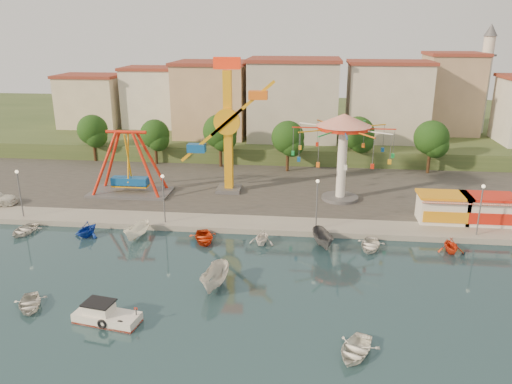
# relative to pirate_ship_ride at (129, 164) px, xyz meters

# --- Properties ---
(ground) EXTENTS (200.00, 200.00, 0.00)m
(ground) POSITION_rel_pirate_ship_ride_xyz_m (14.97, -21.98, -4.39)
(ground) COLOR #132836
(ground) RESTS_ON ground
(quay_deck) EXTENTS (200.00, 100.00, 0.60)m
(quay_deck) POSITION_rel_pirate_ship_ride_xyz_m (14.97, 40.02, -4.09)
(quay_deck) COLOR #9E998E
(quay_deck) RESTS_ON ground
(asphalt_pad) EXTENTS (90.00, 28.00, 0.01)m
(asphalt_pad) POSITION_rel_pirate_ship_ride_xyz_m (14.97, 8.02, -3.79)
(asphalt_pad) COLOR #4C4944
(asphalt_pad) RESTS_ON quay_deck
(hill_terrace) EXTENTS (200.00, 60.00, 3.00)m
(hill_terrace) POSITION_rel_pirate_ship_ride_xyz_m (14.97, 45.02, -2.89)
(hill_terrace) COLOR #384C26
(hill_terrace) RESTS_ON ground
(pirate_ship_ride) EXTENTS (10.00, 5.00, 8.00)m
(pirate_ship_ride) POSITION_rel_pirate_ship_ride_xyz_m (0.00, 0.00, 0.00)
(pirate_ship_ride) COLOR #59595E
(pirate_ship_ride) RESTS_ON quay_deck
(kamikaze_tower) EXTENTS (7.81, 3.10, 16.50)m
(kamikaze_tower) POSITION_rel_pirate_ship_ride_xyz_m (12.49, 2.03, 4.03)
(kamikaze_tower) COLOR #59595E
(kamikaze_tower) RESTS_ON quay_deck
(wave_swinger) EXTENTS (11.60, 11.60, 10.40)m
(wave_swinger) POSITION_rel_pirate_ship_ride_xyz_m (25.91, 0.53, 3.80)
(wave_swinger) COLOR #59595E
(wave_swinger) RESTS_ON quay_deck
(booth_left) EXTENTS (5.40, 3.78, 3.08)m
(booth_left) POSITION_rel_pirate_ship_ride_xyz_m (36.36, -5.50, -2.23)
(booth_left) COLOR white
(booth_left) RESTS_ON quay_deck
(booth_mid) EXTENTS (5.40, 3.78, 3.08)m
(booth_mid) POSITION_rel_pirate_ship_ride_xyz_m (40.95, -5.50, -2.23)
(booth_mid) COLOR white
(booth_mid) RESTS_ON quay_deck
(lamp_post_0) EXTENTS (0.14, 0.14, 5.00)m
(lamp_post_0) POSITION_rel_pirate_ship_ride_xyz_m (-9.03, -8.98, -1.29)
(lamp_post_0) COLOR #59595E
(lamp_post_0) RESTS_ON quay_deck
(lamp_post_1) EXTENTS (0.14, 0.14, 5.00)m
(lamp_post_1) POSITION_rel_pirate_ship_ride_xyz_m (6.97, -8.98, -1.29)
(lamp_post_1) COLOR #59595E
(lamp_post_1) RESTS_ON quay_deck
(lamp_post_2) EXTENTS (0.14, 0.14, 5.00)m
(lamp_post_2) POSITION_rel_pirate_ship_ride_xyz_m (22.97, -8.98, -1.29)
(lamp_post_2) COLOR #59595E
(lamp_post_2) RESTS_ON quay_deck
(lamp_post_3) EXTENTS (0.14, 0.14, 5.00)m
(lamp_post_3) POSITION_rel_pirate_ship_ride_xyz_m (38.97, -8.98, -1.29)
(lamp_post_3) COLOR #59595E
(lamp_post_3) RESTS_ON quay_deck
(tree_0) EXTENTS (4.60, 4.60, 7.19)m
(tree_0) POSITION_rel_pirate_ship_ride_xyz_m (-11.03, 14.99, 1.08)
(tree_0) COLOR #382314
(tree_0) RESTS_ON quay_deck
(tree_1) EXTENTS (4.35, 4.35, 6.80)m
(tree_1) POSITION_rel_pirate_ship_ride_xyz_m (-1.03, 14.26, 0.81)
(tree_1) COLOR #382314
(tree_1) RESTS_ON quay_deck
(tree_2) EXTENTS (5.02, 5.02, 7.85)m
(tree_2) POSITION_rel_pirate_ship_ride_xyz_m (8.97, 13.83, 1.52)
(tree_2) COLOR #382314
(tree_2) RESTS_ON quay_deck
(tree_3) EXTENTS (4.68, 4.68, 7.32)m
(tree_3) POSITION_rel_pirate_ship_ride_xyz_m (18.97, 12.38, 1.16)
(tree_3) COLOR #382314
(tree_3) RESTS_ON quay_deck
(tree_4) EXTENTS (4.86, 4.86, 7.60)m
(tree_4) POSITION_rel_pirate_ship_ride_xyz_m (28.97, 15.37, 1.35)
(tree_4) COLOR #382314
(tree_4) RESTS_ON quay_deck
(tree_5) EXTENTS (4.83, 4.83, 7.54)m
(tree_5) POSITION_rel_pirate_ship_ride_xyz_m (38.97, 13.55, 1.31)
(tree_5) COLOR #382314
(tree_5) RESTS_ON quay_deck
(building_0) EXTENTS (9.26, 9.53, 11.87)m
(building_0) POSITION_rel_pirate_ship_ride_xyz_m (-18.40, 24.08, 4.54)
(building_0) COLOR beige
(building_0) RESTS_ON hill_terrace
(building_1) EXTENTS (12.33, 9.01, 8.63)m
(building_1) POSITION_rel_pirate_ship_ride_xyz_m (-6.36, 29.40, 2.92)
(building_1) COLOR silver
(building_1) RESTS_ON hill_terrace
(building_2) EXTENTS (11.95, 9.28, 11.23)m
(building_2) POSITION_rel_pirate_ship_ride_xyz_m (6.78, 29.98, 4.22)
(building_2) COLOR tan
(building_2) RESTS_ON hill_terrace
(building_3) EXTENTS (12.59, 10.50, 9.20)m
(building_3) POSITION_rel_pirate_ship_ride_xyz_m (20.57, 26.82, 3.20)
(building_3) COLOR beige
(building_3) RESTS_ON hill_terrace
(building_4) EXTENTS (10.75, 9.23, 9.24)m
(building_4) POSITION_rel_pirate_ship_ride_xyz_m (34.04, 30.22, 3.22)
(building_4) COLOR beige
(building_4) RESTS_ON hill_terrace
(building_5) EXTENTS (12.77, 10.96, 11.21)m
(building_5) POSITION_rel_pirate_ship_ride_xyz_m (47.34, 28.35, 4.21)
(building_5) COLOR tan
(building_5) RESTS_ON hill_terrace
(minaret) EXTENTS (2.80, 2.80, 18.00)m
(minaret) POSITION_rel_pirate_ship_ride_xyz_m (50.97, 32.02, 8.15)
(minaret) COLOR silver
(minaret) RESTS_ON hill_terrace
(cabin_motorboat) EXTENTS (5.04, 2.63, 1.69)m
(cabin_motorboat) POSITION_rel_pirate_ship_ride_xyz_m (7.71, -27.08, -3.94)
(cabin_motorboat) COLOR white
(cabin_motorboat) RESTS_ON ground
(rowboat_a) EXTENTS (3.66, 4.11, 0.70)m
(rowboat_a) POSITION_rel_pirate_ship_ride_xyz_m (1.20, -25.91, -4.04)
(rowboat_a) COLOR silver
(rowboat_a) RESTS_ON ground
(rowboat_b) EXTENTS (3.96, 4.54, 0.78)m
(rowboat_b) POSITION_rel_pirate_ship_ride_xyz_m (25.41, -29.05, -4.00)
(rowboat_b) COLOR white
(rowboat_b) RESTS_ON ground
(skiff) EXTENTS (2.37, 4.82, 1.78)m
(skiff) POSITION_rel_pirate_ship_ride_xyz_m (14.73, -21.33, -3.50)
(skiff) COLOR silver
(skiff) RESTS_ON ground
(moored_boat_0) EXTENTS (2.92, 3.86, 0.75)m
(moored_boat_0) POSITION_rel_pirate_ship_ride_xyz_m (-7.21, -12.18, -4.02)
(moored_boat_0) COLOR silver
(moored_boat_0) RESTS_ON ground
(moored_boat_1) EXTENTS (3.25, 3.55, 1.59)m
(moored_boat_1) POSITION_rel_pirate_ship_ride_xyz_m (-0.34, -12.18, -3.60)
(moored_boat_1) COLOR #1336A9
(moored_boat_1) RESTS_ON ground
(moored_boat_2) EXTENTS (2.32, 4.23, 1.55)m
(moored_boat_2) POSITION_rel_pirate_ship_ride_xyz_m (4.99, -12.18, -3.62)
(moored_boat_2) COLOR white
(moored_boat_2) RESTS_ON ground
(moored_boat_3) EXTENTS (3.75, 4.48, 0.80)m
(moored_boat_3) POSITION_rel_pirate_ship_ride_xyz_m (11.82, -12.18, -4.00)
(moored_boat_3) COLOR red
(moored_boat_3) RESTS_ON ground
(moored_boat_4) EXTENTS (2.79, 3.12, 1.48)m
(moored_boat_4) POSITION_rel_pirate_ship_ride_xyz_m (17.68, -12.18, -3.65)
(moored_boat_4) COLOR white
(moored_boat_4) RESTS_ON ground
(moored_boat_5) EXTENTS (2.60, 4.46, 1.62)m
(moored_boat_5) POSITION_rel_pirate_ship_ride_xyz_m (23.64, -12.18, -3.58)
(moored_boat_5) COLOR #4E4E53
(moored_boat_5) RESTS_ON ground
(moored_boat_6) EXTENTS (3.41, 4.21, 0.77)m
(moored_boat_6) POSITION_rel_pirate_ship_ride_xyz_m (28.18, -12.18, -4.01)
(moored_boat_6) COLOR white
(moored_boat_6) RESTS_ON ground
(moored_boat_7) EXTENTS (2.50, 2.87, 1.47)m
(moored_boat_7) POSITION_rel_pirate_ship_ride_xyz_m (35.70, -12.18, -3.66)
(moored_boat_7) COLOR red
(moored_boat_7) RESTS_ON ground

